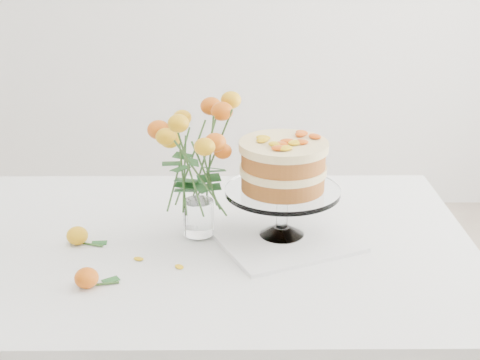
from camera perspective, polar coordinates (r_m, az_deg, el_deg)
The scene contains 8 objects.
table at distance 1.73m, azimuth -4.09°, elevation -7.61°, with size 1.43×0.93×0.76m.
napkin at distance 1.71m, azimuth 3.55°, elevation -4.78°, with size 0.32×0.32×0.01m, color white.
cake_stand at distance 1.64m, azimuth 3.69°, elevation 0.81°, with size 0.29×0.29×0.26m.
rose_vase at distance 1.63m, azimuth -3.70°, elevation 2.43°, with size 0.29×0.29×0.39m.
loose_rose_near at distance 1.72m, azimuth -13.70°, elevation -4.64°, with size 0.09×0.05×0.05m.
loose_rose_far at distance 1.52m, azimuth -12.94°, elevation -8.15°, with size 0.10×0.05×0.05m.
stray_petal_a at distance 1.62m, azimuth -8.65°, elevation -6.67°, with size 0.03×0.02×0.00m, color yellow.
stray_petal_b at distance 1.57m, azimuth -5.21°, elevation -7.39°, with size 0.03×0.02×0.00m, color yellow.
Camera 1 is at (0.11, -1.52, 1.51)m, focal length 50.00 mm.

